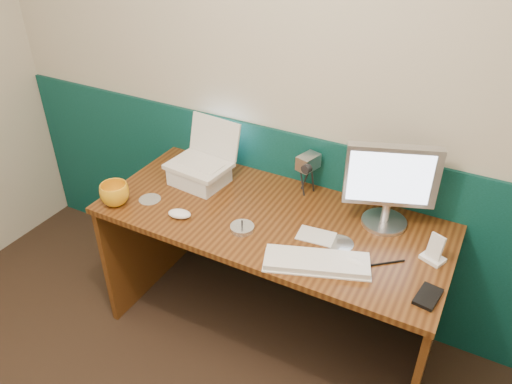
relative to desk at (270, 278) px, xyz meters
The scene contains 19 objects.
back_wall 0.95m from the desk, 104.27° to the left, with size 3.50×0.04×2.50m, color #BBB49E.
wainscot 0.39m from the desk, 104.73° to the left, with size 3.48×0.02×1.00m, color #07312B.
desk is the anchor object (origin of this frame).
laptop_riser 0.62m from the desk, 168.24° to the left, with size 0.25×0.21×0.09m, color white.
laptop 0.74m from the desk, 168.24° to the left, with size 0.29×0.22×0.24m, color silver, non-canonical shape.
monitor 0.76m from the desk, 22.15° to the left, with size 0.39×0.11×0.39m, color silver, non-canonical shape.
keyboard 0.54m from the desk, 34.34° to the right, with size 0.42×0.14×0.02m, color white.
mouse_right 0.61m from the desk, 19.11° to the right, with size 0.10×0.06×0.03m, color white.
mouse_left 0.57m from the desk, 151.58° to the right, with size 0.11×0.06×0.04m, color white.
mug 0.86m from the desk, 160.19° to the right, with size 0.14×0.14×0.11m, color orange.
camcorder 0.56m from the desk, 77.98° to the left, with size 0.10×0.14×0.22m, color #ACACB0, non-canonical shape.
cd_spindle 0.42m from the desk, 114.70° to the right, with size 0.11×0.11×0.02m, color silver.
cd_loose_a 0.71m from the desk, 165.72° to the right, with size 0.11×0.11×0.00m, color silver.
cd_loose_b 0.51m from the desk, ahead, with size 0.12×0.12×0.00m, color #B3BBC4.
pen 0.68m from the desk, ahead, with size 0.01×0.01×0.15m, color black.
papers 0.45m from the desk, ahead, with size 0.16×0.11×0.00m, color silver.
dock 0.81m from the desk, ahead, with size 0.09×0.07×0.02m, color white.
music_player 0.84m from the desk, ahead, with size 0.06×0.01×0.11m, color white.
pda 0.85m from the desk, 14.27° to the right, with size 0.08×0.13×0.02m, color black.
Camera 1 is at (0.90, -0.28, 2.08)m, focal length 35.00 mm.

